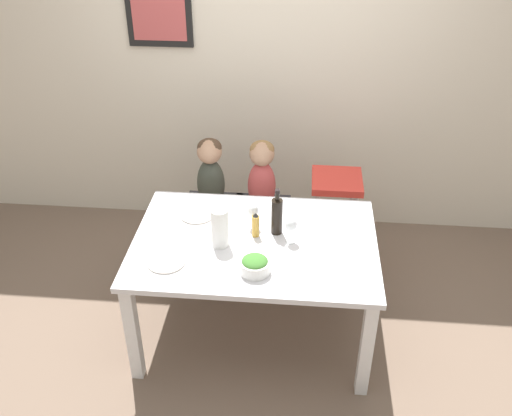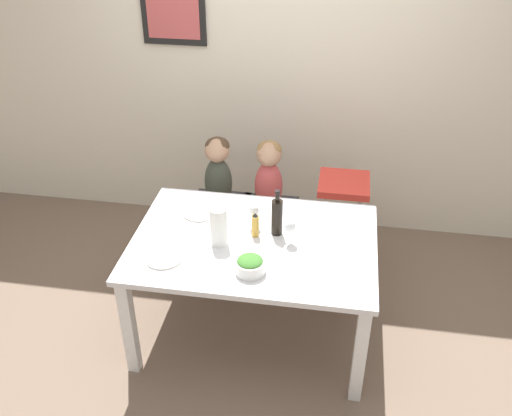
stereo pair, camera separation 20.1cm
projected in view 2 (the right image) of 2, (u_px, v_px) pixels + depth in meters
name	position (u px, v px, depth m)	size (l,w,h in m)	color
ground_plane	(254.00, 328.00, 3.80)	(14.00, 14.00, 0.00)	#705B4C
wall_back	(284.00, 63.00, 4.22)	(10.00, 0.09, 2.70)	beige
dining_table	(254.00, 253.00, 3.45)	(1.45, 1.02, 0.73)	silver
chair_far_left	(220.00, 212.00, 4.29)	(0.42, 0.42, 0.45)	silver
chair_far_center	(268.00, 217.00, 4.24)	(0.42, 0.42, 0.45)	silver
chair_right_highchair	(343.00, 200.00, 4.06)	(0.35, 0.36, 0.74)	silver
person_child_left	(218.00, 169.00, 4.09)	(0.20, 0.18, 0.54)	#3D4238
person_child_center	(269.00, 173.00, 4.04)	(0.20, 0.18, 0.54)	#C64C4C
wine_bottle	(277.00, 216.00, 3.40)	(0.07, 0.07, 0.30)	black
paper_towel_roll	(219.00, 226.00, 3.31)	(0.10, 0.10, 0.24)	white
wine_glass_near	(290.00, 227.00, 3.32)	(0.07, 0.07, 0.17)	white
wine_glass_far	(254.00, 211.00, 3.46)	(0.07, 0.07, 0.17)	white
salad_bowl_large	(250.00, 265.00, 3.13)	(0.17, 0.17, 0.10)	white
dinner_plate_front_left	(164.00, 258.00, 3.25)	(0.22, 0.22, 0.01)	silver
dinner_plate_back_left	(200.00, 212.00, 3.65)	(0.22, 0.22, 0.01)	silver
condiment_bottle_hot_sauce	(255.00, 225.00, 3.40)	(0.04, 0.04, 0.16)	#BC8E33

